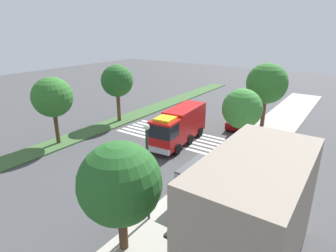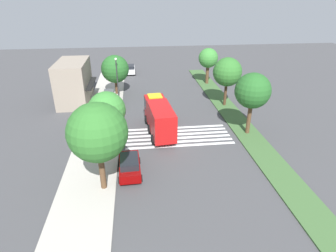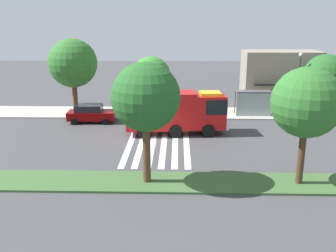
{
  "view_description": "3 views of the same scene",
  "coord_description": "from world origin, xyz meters",
  "px_view_note": "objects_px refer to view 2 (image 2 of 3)",
  "views": [
    {
      "loc": [
        25.35,
        16.84,
        11.63
      ],
      "look_at": [
        2.18,
        0.8,
        1.72
      ],
      "focal_mm": 29.99,
      "sensor_mm": 36.0,
      "label": 1
    },
    {
      "loc": [
        -28.36,
        4.59,
        15.36
      ],
      "look_at": [
        0.83,
        1.16,
        1.27
      ],
      "focal_mm": 30.2,
      "sensor_mm": 36.0,
      "label": 2
    },
    {
      "loc": [
        2.11,
        -29.33,
        9.66
      ],
      "look_at": [
        1.32,
        0.19,
        1.21
      ],
      "focal_mm": 40.34,
      "sensor_mm": 36.0,
      "label": 3
    }
  ],
  "objects_px": {
    "median_tree_far_west": "(253,91)",
    "sidewalk_tree_west": "(107,110)",
    "bench_near_shelter": "(110,117)",
    "parked_car_mid": "(130,69)",
    "street_lamp": "(117,75)",
    "median_tree_west": "(227,72)",
    "median_tree_center": "(208,58)",
    "fire_truck": "(159,115)",
    "bus_stop_shelter": "(111,97)",
    "parked_car_west": "(130,165)",
    "sidewalk_tree_far_west": "(98,133)",
    "sidewalk_tree_center": "(115,69)"
  },
  "relations": [
    {
      "from": "median_tree_far_west",
      "to": "street_lamp",
      "type": "bearing_deg",
      "value": 49.13
    },
    {
      "from": "sidewalk_tree_center",
      "to": "fire_truck",
      "type": "bearing_deg",
      "value": -158.47
    },
    {
      "from": "parked_car_mid",
      "to": "parked_car_west",
      "type": "bearing_deg",
      "value": 179.43
    },
    {
      "from": "bus_stop_shelter",
      "to": "median_tree_center",
      "type": "bearing_deg",
      "value": -57.24
    },
    {
      "from": "bench_near_shelter",
      "to": "street_lamp",
      "type": "distance_m",
      "value": 8.72
    },
    {
      "from": "median_tree_far_west",
      "to": "sidewalk_tree_west",
      "type": "bearing_deg",
      "value": 92.97
    },
    {
      "from": "sidewalk_tree_far_west",
      "to": "median_tree_center",
      "type": "distance_m",
      "value": 32.75
    },
    {
      "from": "street_lamp",
      "to": "sidewalk_tree_west",
      "type": "bearing_deg",
      "value": 178.4
    },
    {
      "from": "sidewalk_tree_west",
      "to": "street_lamp",
      "type": "bearing_deg",
      "value": -1.6
    },
    {
      "from": "parked_car_mid",
      "to": "bench_near_shelter",
      "type": "bearing_deg",
      "value": 173.12
    },
    {
      "from": "sidewalk_tree_west",
      "to": "median_tree_far_west",
      "type": "height_order",
      "value": "median_tree_far_west"
    },
    {
      "from": "fire_truck",
      "to": "bus_stop_shelter",
      "type": "bearing_deg",
      "value": 33.42
    },
    {
      "from": "sidewalk_tree_west",
      "to": "fire_truck",
      "type": "bearing_deg",
      "value": -64.4
    },
    {
      "from": "parked_car_mid",
      "to": "bench_near_shelter",
      "type": "xyz_separation_m",
      "value": [
        -23.52,
        2.6,
        -0.3
      ]
    },
    {
      "from": "median_tree_west",
      "to": "median_tree_center",
      "type": "xyz_separation_m",
      "value": [
        10.89,
        0.0,
        -0.4
      ]
    },
    {
      "from": "sidewalk_tree_far_west",
      "to": "median_tree_far_west",
      "type": "bearing_deg",
      "value": -61.95
    },
    {
      "from": "parked_car_west",
      "to": "parked_car_mid",
      "type": "height_order",
      "value": "parked_car_mid"
    },
    {
      "from": "sidewalk_tree_far_west",
      "to": "median_tree_west",
      "type": "distance_m",
      "value": 23.85
    },
    {
      "from": "bench_near_shelter",
      "to": "sidewalk_tree_far_west",
      "type": "distance_m",
      "value": 14.81
    },
    {
      "from": "parked_car_mid",
      "to": "bus_stop_shelter",
      "type": "xyz_separation_m",
      "value": [
        -19.52,
        2.59,
        1.0
      ]
    },
    {
      "from": "median_tree_west",
      "to": "street_lamp",
      "type": "bearing_deg",
      "value": 74.36
    },
    {
      "from": "parked_car_mid",
      "to": "median_tree_center",
      "type": "distance_m",
      "value": 16.89
    },
    {
      "from": "sidewalk_tree_west",
      "to": "median_tree_west",
      "type": "bearing_deg",
      "value": -58.09
    },
    {
      "from": "parked_car_west",
      "to": "median_tree_center",
      "type": "bearing_deg",
      "value": -29.57
    },
    {
      "from": "median_tree_center",
      "to": "fire_truck",
      "type": "bearing_deg",
      "value": 150.3
    },
    {
      "from": "parked_car_mid",
      "to": "median_tree_center",
      "type": "xyz_separation_m",
      "value": [
        -8.97,
        -13.81,
        3.76
      ]
    },
    {
      "from": "parked_car_west",
      "to": "bench_near_shelter",
      "type": "bearing_deg",
      "value": 10.18
    },
    {
      "from": "bench_near_shelter",
      "to": "sidewalk_tree_center",
      "type": "relative_size",
      "value": 0.26
    },
    {
      "from": "bus_stop_shelter",
      "to": "median_tree_center",
      "type": "relative_size",
      "value": 0.56
    },
    {
      "from": "street_lamp",
      "to": "median_tree_west",
      "type": "bearing_deg",
      "value": -105.64
    },
    {
      "from": "sidewalk_tree_west",
      "to": "median_tree_center",
      "type": "height_order",
      "value": "median_tree_center"
    },
    {
      "from": "sidewalk_tree_west",
      "to": "median_tree_center",
      "type": "bearing_deg",
      "value": -37.51
    },
    {
      "from": "parked_car_west",
      "to": "bus_stop_shelter",
      "type": "xyz_separation_m",
      "value": [
        15.98,
        2.59,
        1.0
      ]
    },
    {
      "from": "parked_car_mid",
      "to": "street_lamp",
      "type": "height_order",
      "value": "street_lamp"
    },
    {
      "from": "street_lamp",
      "to": "sidewalk_tree_far_west",
      "type": "bearing_deg",
      "value": 178.96
    },
    {
      "from": "median_tree_center",
      "to": "sidewalk_tree_center",
      "type": "bearing_deg",
      "value": 103.34
    },
    {
      "from": "street_lamp",
      "to": "bus_stop_shelter",
      "type": "bearing_deg",
      "value": 168.94
    },
    {
      "from": "bus_stop_shelter",
      "to": "street_lamp",
      "type": "xyz_separation_m",
      "value": [
        4.03,
        -0.79,
        2.0
      ]
    },
    {
      "from": "parked_car_mid",
      "to": "median_tree_far_west",
      "type": "bearing_deg",
      "value": -155.1
    },
    {
      "from": "street_lamp",
      "to": "median_tree_west",
      "type": "distance_m",
      "value": 16.25
    },
    {
      "from": "fire_truck",
      "to": "parked_car_mid",
      "type": "xyz_separation_m",
      "value": [
        27.12,
        3.46,
        -1.18
      ]
    },
    {
      "from": "fire_truck",
      "to": "median_tree_far_west",
      "type": "relative_size",
      "value": 1.22
    },
    {
      "from": "fire_truck",
      "to": "parked_car_west",
      "type": "bearing_deg",
      "value": 152.47
    },
    {
      "from": "bench_near_shelter",
      "to": "parked_car_mid",
      "type": "bearing_deg",
      "value": -6.31
    },
    {
      "from": "bus_stop_shelter",
      "to": "sidewalk_tree_far_west",
      "type": "relative_size",
      "value": 0.46
    },
    {
      "from": "fire_truck",
      "to": "street_lamp",
      "type": "bearing_deg",
      "value": 19.22
    },
    {
      "from": "bench_near_shelter",
      "to": "street_lamp",
      "type": "height_order",
      "value": "street_lamp"
    },
    {
      "from": "fire_truck",
      "to": "median_tree_far_west",
      "type": "bearing_deg",
      "value": -105.41
    },
    {
      "from": "sidewalk_tree_center",
      "to": "median_tree_far_west",
      "type": "height_order",
      "value": "median_tree_far_west"
    },
    {
      "from": "parked_car_west",
      "to": "bus_stop_shelter",
      "type": "relative_size",
      "value": 1.29
    }
  ]
}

